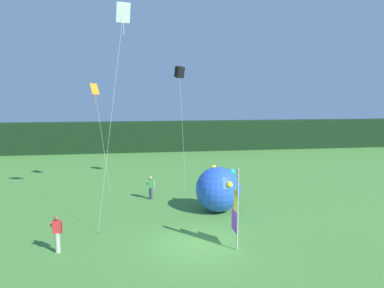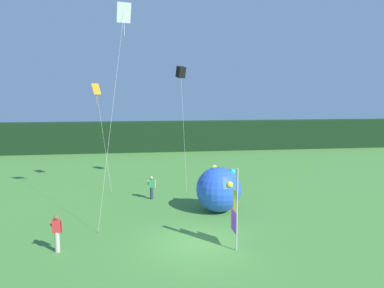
% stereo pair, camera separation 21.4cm
% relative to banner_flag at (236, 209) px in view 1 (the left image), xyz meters
% --- Properties ---
extents(ground_plane, '(120.00, 120.00, 0.00)m').
position_rel_banner_flag_xyz_m(ground_plane, '(-1.65, 0.65, -1.82)').
color(ground_plane, '#478438').
extents(distant_treeline, '(80.00, 2.40, 3.72)m').
position_rel_banner_flag_xyz_m(distant_treeline, '(-1.65, 30.01, 0.04)').
color(distant_treeline, black).
rests_on(distant_treeline, ground).
extents(banner_flag, '(0.06, 1.03, 3.79)m').
position_rel_banner_flag_xyz_m(banner_flag, '(0.00, 0.00, 0.00)').
color(banner_flag, '#B7B7BC').
rests_on(banner_flag, ground).
extents(person_near_banner, '(0.55, 0.48, 1.57)m').
position_rel_banner_flag_xyz_m(person_near_banner, '(-3.56, 8.52, -0.98)').
color(person_near_banner, '#2D334C').
rests_on(person_near_banner, ground).
extents(person_mid_field, '(0.55, 0.48, 1.70)m').
position_rel_banner_flag_xyz_m(person_mid_field, '(-8.00, 0.66, -0.91)').
color(person_mid_field, '#B7B2A3').
rests_on(person_mid_field, ground).
extents(inflatable_balloon, '(2.72, 2.73, 2.73)m').
position_rel_banner_flag_xyz_m(inflatable_balloon, '(0.37, 5.28, -0.45)').
color(inflatable_balloon, blue).
rests_on(inflatable_balloon, ground).
extents(kite_white_diamond_0, '(1.88, 3.52, 12.09)m').
position_rel_banner_flag_xyz_m(kite_white_diamond_0, '(-5.09, 5.77, 9.16)').
color(kite_white_diamond_0, brown).
rests_on(kite_white_diamond_0, ground).
extents(kite_black_box_1, '(0.80, 3.22, 9.17)m').
position_rel_banner_flag_xyz_m(kite_black_box_1, '(-1.14, 12.09, 6.86)').
color(kite_black_box_1, brown).
rests_on(kite_black_box_1, ground).
extents(kite_orange_diamond_2, '(1.44, 2.46, 7.84)m').
position_rel_banner_flag_xyz_m(kite_orange_diamond_2, '(-7.36, 12.20, 5.20)').
color(kite_orange_diamond_2, brown).
rests_on(kite_orange_diamond_2, ground).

